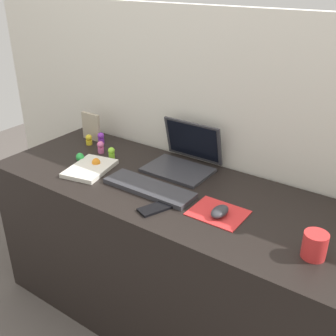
{
  "coord_description": "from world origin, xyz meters",
  "views": [
    {
      "loc": [
        0.86,
        -1.27,
        1.59
      ],
      "look_at": [
        -0.03,
        0.0,
        0.83
      ],
      "focal_mm": 43.64,
      "sensor_mm": 36.0,
      "label": 1
    }
  ],
  "objects_px": {
    "keyboard": "(149,188)",
    "toy_figurine_pink": "(101,147)",
    "picture_frame": "(91,127)",
    "toy_figurine_yellow": "(89,139)",
    "mouse": "(220,211)",
    "notebook_pad": "(90,168)",
    "laptop": "(185,157)",
    "toy_figurine_purple": "(101,138)",
    "cell_phone": "(155,208)",
    "toy_figurine_lime": "(112,153)",
    "toy_figurine_orange": "(96,163)",
    "toy_figurine_green": "(80,157)",
    "coffee_mug": "(315,245)"
  },
  "relations": [
    {
      "from": "notebook_pad",
      "to": "toy_figurine_orange",
      "type": "distance_m",
      "value": 0.05
    },
    {
      "from": "toy_figurine_purple",
      "to": "toy_figurine_lime",
      "type": "xyz_separation_m",
      "value": [
        0.18,
        -0.11,
        -0.0
      ]
    },
    {
      "from": "toy_figurine_pink",
      "to": "toy_figurine_lime",
      "type": "bearing_deg",
      "value": -12.75
    },
    {
      "from": "toy_figurine_purple",
      "to": "cell_phone",
      "type": "bearing_deg",
      "value": -30.38
    },
    {
      "from": "keyboard",
      "to": "notebook_pad",
      "type": "distance_m",
      "value": 0.34
    },
    {
      "from": "toy_figurine_purple",
      "to": "toy_figurine_yellow",
      "type": "bearing_deg",
      "value": -133.11
    },
    {
      "from": "cell_phone",
      "to": "toy_figurine_lime",
      "type": "distance_m",
      "value": 0.53
    },
    {
      "from": "mouse",
      "to": "picture_frame",
      "type": "relative_size",
      "value": 0.64
    },
    {
      "from": "toy_figurine_green",
      "to": "toy_figurine_orange",
      "type": "height_order",
      "value": "toy_figurine_orange"
    },
    {
      "from": "toy_figurine_purple",
      "to": "toy_figurine_lime",
      "type": "height_order",
      "value": "toy_figurine_purple"
    },
    {
      "from": "keyboard",
      "to": "mouse",
      "type": "distance_m",
      "value": 0.34
    },
    {
      "from": "toy_figurine_lime",
      "to": "coffee_mug",
      "type": "bearing_deg",
      "value": -10.5
    },
    {
      "from": "mouse",
      "to": "toy_figurine_pink",
      "type": "distance_m",
      "value": 0.8
    },
    {
      "from": "toy_figurine_yellow",
      "to": "toy_figurine_orange",
      "type": "distance_m",
      "value": 0.29
    },
    {
      "from": "cell_phone",
      "to": "toy_figurine_orange",
      "type": "height_order",
      "value": "toy_figurine_orange"
    },
    {
      "from": "toy_figurine_green",
      "to": "toy_figurine_yellow",
      "type": "height_order",
      "value": "toy_figurine_yellow"
    },
    {
      "from": "laptop",
      "to": "toy_figurine_yellow",
      "type": "distance_m",
      "value": 0.57
    },
    {
      "from": "picture_frame",
      "to": "toy_figurine_purple",
      "type": "xyz_separation_m",
      "value": [
        0.08,
        -0.01,
        -0.04
      ]
    },
    {
      "from": "toy_figurine_purple",
      "to": "toy_figurine_lime",
      "type": "bearing_deg",
      "value": -32.29
    },
    {
      "from": "keyboard",
      "to": "toy_figurine_pink",
      "type": "height_order",
      "value": "toy_figurine_pink"
    },
    {
      "from": "mouse",
      "to": "notebook_pad",
      "type": "xyz_separation_m",
      "value": [
        -0.68,
        -0.0,
        -0.01
      ]
    },
    {
      "from": "toy_figurine_lime",
      "to": "toy_figurine_yellow",
      "type": "relative_size",
      "value": 1.06
    },
    {
      "from": "toy_figurine_lime",
      "to": "toy_figurine_orange",
      "type": "relative_size",
      "value": 1.32
    },
    {
      "from": "picture_frame",
      "to": "notebook_pad",
      "type": "bearing_deg",
      "value": -46.98
    },
    {
      "from": "notebook_pad",
      "to": "toy_figurine_lime",
      "type": "relative_size",
      "value": 4.07
    },
    {
      "from": "picture_frame",
      "to": "toy_figurine_yellow",
      "type": "height_order",
      "value": "picture_frame"
    },
    {
      "from": "keyboard",
      "to": "toy_figurine_green",
      "type": "relative_size",
      "value": 9.38
    },
    {
      "from": "toy_figurine_green",
      "to": "picture_frame",
      "type": "bearing_deg",
      "value": 122.74
    },
    {
      "from": "toy_figurine_pink",
      "to": "mouse",
      "type": "bearing_deg",
      "value": -12.83
    },
    {
      "from": "laptop",
      "to": "toy_figurine_pink",
      "type": "distance_m",
      "value": 0.45
    },
    {
      "from": "picture_frame",
      "to": "toy_figurine_pink",
      "type": "relative_size",
      "value": 2.42
    },
    {
      "from": "keyboard",
      "to": "toy_figurine_green",
      "type": "height_order",
      "value": "toy_figurine_green"
    },
    {
      "from": "mouse",
      "to": "toy_figurine_purple",
      "type": "xyz_separation_m",
      "value": [
        -0.87,
        0.27,
        0.01
      ]
    },
    {
      "from": "toy_figurine_yellow",
      "to": "notebook_pad",
      "type": "bearing_deg",
      "value": -44.43
    },
    {
      "from": "toy_figurine_orange",
      "to": "notebook_pad",
      "type": "bearing_deg",
      "value": -87.3
    },
    {
      "from": "toy_figurine_purple",
      "to": "mouse",
      "type": "bearing_deg",
      "value": -17.23
    },
    {
      "from": "toy_figurine_green",
      "to": "toy_figurine_pink",
      "type": "bearing_deg",
      "value": 85.49
    },
    {
      "from": "picture_frame",
      "to": "toy_figurine_lime",
      "type": "xyz_separation_m",
      "value": [
        0.26,
        -0.12,
        -0.04
      ]
    },
    {
      "from": "laptop",
      "to": "toy_figurine_lime",
      "type": "xyz_separation_m",
      "value": [
        -0.35,
        -0.12,
        -0.02
      ]
    },
    {
      "from": "keyboard",
      "to": "toy_figurine_lime",
      "type": "bearing_deg",
      "value": 156.72
    },
    {
      "from": "toy_figurine_purple",
      "to": "toy_figurine_orange",
      "type": "distance_m",
      "value": 0.29
    },
    {
      "from": "toy_figurine_green",
      "to": "toy_figurine_yellow",
      "type": "xyz_separation_m",
      "value": [
        -0.12,
        0.18,
        0.01
      ]
    },
    {
      "from": "toy_figurine_yellow",
      "to": "toy_figurine_purple",
      "type": "bearing_deg",
      "value": 46.89
    },
    {
      "from": "cell_phone",
      "to": "toy_figurine_pink",
      "type": "height_order",
      "value": "toy_figurine_pink"
    },
    {
      "from": "toy_figurine_yellow",
      "to": "toy_figurine_orange",
      "type": "bearing_deg",
      "value": -38.47
    },
    {
      "from": "cell_phone",
      "to": "toy_figurine_green",
      "type": "xyz_separation_m",
      "value": [
        -0.56,
        0.15,
        0.02
      ]
    },
    {
      "from": "keyboard",
      "to": "cell_phone",
      "type": "height_order",
      "value": "keyboard"
    },
    {
      "from": "coffee_mug",
      "to": "toy_figurine_orange",
      "type": "bearing_deg",
      "value": 175.57
    },
    {
      "from": "picture_frame",
      "to": "toy_figurine_green",
      "type": "distance_m",
      "value": 0.29
    },
    {
      "from": "picture_frame",
      "to": "toy_figurine_yellow",
      "type": "distance_m",
      "value": 0.08
    }
  ]
}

